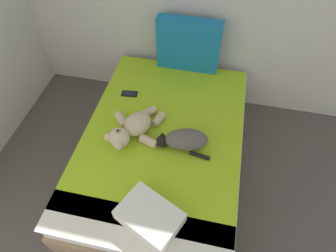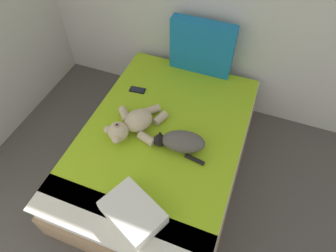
% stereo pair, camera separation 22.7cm
% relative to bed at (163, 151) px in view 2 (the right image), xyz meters
% --- Properties ---
extents(bed, '(1.35, 1.92, 0.51)m').
position_rel_bed_xyz_m(bed, '(0.00, 0.00, 0.00)').
color(bed, '#9E7A56').
rests_on(bed, ground_plane).
extents(patterned_cushion, '(0.60, 0.11, 0.53)m').
position_rel_bed_xyz_m(patterned_cushion, '(0.05, 0.89, 0.52)').
color(patterned_cushion, '#1972AD').
rests_on(patterned_cushion, bed).
extents(cat, '(0.44, 0.26, 0.15)m').
position_rel_bed_xyz_m(cat, '(0.19, -0.08, 0.33)').
color(cat, '#59514C').
rests_on(cat, bed).
extents(teddy_bear, '(0.43, 0.54, 0.18)m').
position_rel_bed_xyz_m(teddy_bear, '(-0.24, -0.05, 0.33)').
color(teddy_bear, beige).
rests_on(teddy_bear, bed).
extents(cell_phone, '(0.16, 0.09, 0.01)m').
position_rel_bed_xyz_m(cell_phone, '(-0.41, 0.39, 0.26)').
color(cell_phone, black).
rests_on(cell_phone, bed).
extents(throw_pillow, '(0.48, 0.42, 0.11)m').
position_rel_bed_xyz_m(throw_pillow, '(0.08, -0.72, 0.31)').
color(throw_pillow, white).
rests_on(throw_pillow, bed).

